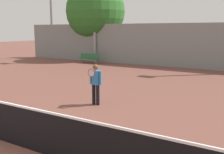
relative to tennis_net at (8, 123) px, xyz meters
The scene contains 7 objects.
ground_plane 0.56m from the tennis_net, ahead, with size 100.00×100.00×0.00m, color brown.
tennis_net is the anchor object (origin of this frame).
tennis_player 4.14m from the tennis_net, 90.92° to the left, with size 0.55×0.40×1.62m.
bench_courtside_near 16.75m from the tennis_net, 118.52° to the left, with size 2.00×0.40×0.83m.
light_pole_center_back 18.48m from the tennis_net, 117.23° to the left, with size 0.90×0.60×9.25m.
back_fence 16.06m from the tennis_net, 90.00° to the left, with size 32.22×0.06×3.45m.
tree_green_tall 20.18m from the tennis_net, 117.65° to the left, with size 5.74×5.74×7.57m.
Camera 1 is at (5.65, -4.20, 2.95)m, focal length 42.00 mm.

